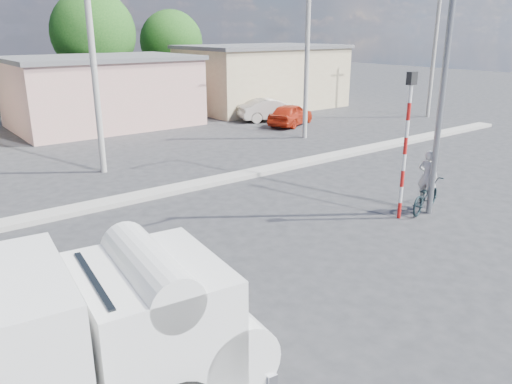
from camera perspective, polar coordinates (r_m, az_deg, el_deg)
ground_plane at (r=12.68m, az=12.59°, el=-7.99°), size 120.00×120.00×0.00m
median at (r=18.39m, az=-6.65°, el=0.88°), size 40.00×0.80×0.16m
truck at (r=7.32m, az=-25.53°, el=-17.00°), size 6.68×3.14×2.67m
bicycle at (r=16.55m, az=18.80°, el=-0.37°), size 2.07×1.16×1.03m
cyclist at (r=16.46m, az=18.91°, el=0.68°), size 0.54×0.69×1.66m
car_cream at (r=31.76m, az=1.83°, el=9.39°), size 4.43×2.65×1.38m
car_red at (r=30.24m, az=3.98°, el=8.85°), size 4.13×2.98×1.31m
traffic_pole at (r=15.17m, az=16.83°, el=6.35°), size 0.28×0.18×4.36m
streetlight at (r=15.51m, az=20.69°, el=15.06°), size 2.34×0.22×9.00m
building_row at (r=31.00m, az=-18.73°, el=10.95°), size 37.80×7.30×4.44m
utility_poles at (r=22.74m, az=-5.17°, el=14.45°), size 35.40×0.24×8.00m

